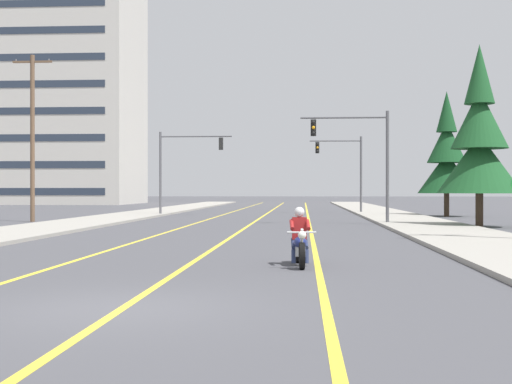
{
  "coord_description": "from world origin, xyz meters",
  "views": [
    {
      "loc": [
        2.99,
        -11.08,
        1.88
      ],
      "look_at": [
        1.17,
        16.39,
        1.81
      ],
      "focal_mm": 49.71,
      "sensor_mm": 36.0,
      "label": 1
    }
  ],
  "objects_px": {
    "apartment_building_far_left_block": "(54,91)",
    "utility_pole_left_near": "(32,135)",
    "traffic_signal_near_right": "(362,150)",
    "traffic_signal_near_left": "(181,160)",
    "conifer_tree_right_verge_near": "(479,143)",
    "conifer_tree_right_verge_far": "(447,159)",
    "motorcycle_with_rider": "(300,242)",
    "traffic_signal_mid_right": "(346,163)"
  },
  "relations": [
    {
      "from": "utility_pole_left_near",
      "to": "conifer_tree_right_verge_near",
      "type": "height_order",
      "value": "utility_pole_left_near"
    },
    {
      "from": "traffic_signal_near_right",
      "to": "traffic_signal_mid_right",
      "type": "relative_size",
      "value": 1.0
    },
    {
      "from": "apartment_building_far_left_block",
      "to": "traffic_signal_near_left",
      "type": "bearing_deg",
      "value": -60.02
    },
    {
      "from": "motorcycle_with_rider",
      "to": "apartment_building_far_left_block",
      "type": "bearing_deg",
      "value": 113.65
    },
    {
      "from": "conifer_tree_right_verge_far",
      "to": "apartment_building_far_left_block",
      "type": "relative_size",
      "value": 0.29
    },
    {
      "from": "conifer_tree_right_verge_far",
      "to": "apartment_building_far_left_block",
      "type": "height_order",
      "value": "apartment_building_far_left_block"
    },
    {
      "from": "traffic_signal_mid_right",
      "to": "conifer_tree_right_verge_far",
      "type": "relative_size",
      "value": 0.69
    },
    {
      "from": "traffic_signal_near_left",
      "to": "utility_pole_left_near",
      "type": "distance_m",
      "value": 12.96
    },
    {
      "from": "traffic_signal_near_right",
      "to": "utility_pole_left_near",
      "type": "bearing_deg",
      "value": 173.59
    },
    {
      "from": "traffic_signal_mid_right",
      "to": "apartment_building_far_left_block",
      "type": "bearing_deg",
      "value": 134.48
    },
    {
      "from": "conifer_tree_right_verge_near",
      "to": "conifer_tree_right_verge_far",
      "type": "height_order",
      "value": "conifer_tree_right_verge_near"
    },
    {
      "from": "traffic_signal_mid_right",
      "to": "conifer_tree_right_verge_far",
      "type": "xyz_separation_m",
      "value": [
        6.73,
        -6.1,
        0.04
      ]
    },
    {
      "from": "traffic_signal_near_right",
      "to": "utility_pole_left_near",
      "type": "height_order",
      "value": "utility_pole_left_near"
    },
    {
      "from": "traffic_signal_near_right",
      "to": "traffic_signal_near_left",
      "type": "relative_size",
      "value": 1.0
    },
    {
      "from": "traffic_signal_mid_right",
      "to": "conifer_tree_right_verge_near",
      "type": "distance_m",
      "value": 21.47
    },
    {
      "from": "apartment_building_far_left_block",
      "to": "motorcycle_with_rider",
      "type": "bearing_deg",
      "value": -66.35
    },
    {
      "from": "conifer_tree_right_verge_near",
      "to": "conifer_tree_right_verge_far",
      "type": "bearing_deg",
      "value": 84.96
    },
    {
      "from": "traffic_signal_near_left",
      "to": "conifer_tree_right_verge_near",
      "type": "relative_size",
      "value": 0.67
    },
    {
      "from": "utility_pole_left_near",
      "to": "conifer_tree_right_verge_far",
      "type": "distance_m",
      "value": 28.17
    },
    {
      "from": "conifer_tree_right_verge_far",
      "to": "utility_pole_left_near",
      "type": "bearing_deg",
      "value": -158.95
    },
    {
      "from": "apartment_building_far_left_block",
      "to": "utility_pole_left_near",
      "type": "bearing_deg",
      "value": -71.55
    },
    {
      "from": "conifer_tree_right_verge_near",
      "to": "traffic_signal_mid_right",
      "type": "bearing_deg",
      "value": 104.65
    },
    {
      "from": "traffic_signal_near_right",
      "to": "motorcycle_with_rider",
      "type": "bearing_deg",
      "value": -98.82
    },
    {
      "from": "motorcycle_with_rider",
      "to": "utility_pole_left_near",
      "type": "relative_size",
      "value": 0.22
    },
    {
      "from": "traffic_signal_near_left",
      "to": "traffic_signal_mid_right",
      "type": "bearing_deg",
      "value": 23.38
    },
    {
      "from": "motorcycle_with_rider",
      "to": "traffic_signal_mid_right",
      "type": "relative_size",
      "value": 0.35
    },
    {
      "from": "traffic_signal_near_left",
      "to": "apartment_building_far_left_block",
      "type": "height_order",
      "value": "apartment_building_far_left_block"
    },
    {
      "from": "conifer_tree_right_verge_far",
      "to": "apartment_building_far_left_block",
      "type": "distance_m",
      "value": 64.04
    },
    {
      "from": "motorcycle_with_rider",
      "to": "apartment_building_far_left_block",
      "type": "xyz_separation_m",
      "value": [
        -34.22,
        78.15,
        14.95
      ]
    },
    {
      "from": "traffic_signal_near_right",
      "to": "conifer_tree_right_verge_near",
      "type": "height_order",
      "value": "conifer_tree_right_verge_near"
    },
    {
      "from": "traffic_signal_near_right",
      "to": "conifer_tree_right_verge_far",
      "type": "relative_size",
      "value": 0.69
    },
    {
      "from": "motorcycle_with_rider",
      "to": "utility_pole_left_near",
      "type": "distance_m",
      "value": 28.75
    },
    {
      "from": "motorcycle_with_rider",
      "to": "traffic_signal_near_right",
      "type": "bearing_deg",
      "value": 81.18
    },
    {
      "from": "traffic_signal_mid_right",
      "to": "conifer_tree_right_verge_near",
      "type": "height_order",
      "value": "conifer_tree_right_verge_near"
    },
    {
      "from": "traffic_signal_near_left",
      "to": "conifer_tree_right_verge_far",
      "type": "height_order",
      "value": "conifer_tree_right_verge_far"
    },
    {
      "from": "traffic_signal_near_right",
      "to": "conifer_tree_right_verge_near",
      "type": "distance_m",
      "value": 6.19
    },
    {
      "from": "traffic_signal_mid_right",
      "to": "conifer_tree_right_verge_near",
      "type": "bearing_deg",
      "value": -75.35
    },
    {
      "from": "motorcycle_with_rider",
      "to": "traffic_signal_near_right",
      "type": "distance_m",
      "value": 21.83
    },
    {
      "from": "conifer_tree_right_verge_far",
      "to": "traffic_signal_near_right",
      "type": "bearing_deg",
      "value": -119.68
    },
    {
      "from": "conifer_tree_right_verge_far",
      "to": "traffic_signal_near_left",
      "type": "bearing_deg",
      "value": 177.9
    },
    {
      "from": "traffic_signal_near_right",
      "to": "traffic_signal_mid_right",
      "type": "bearing_deg",
      "value": 89.16
    },
    {
      "from": "traffic_signal_near_left",
      "to": "traffic_signal_near_right",
      "type": "bearing_deg",
      "value": -46.74
    }
  ]
}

